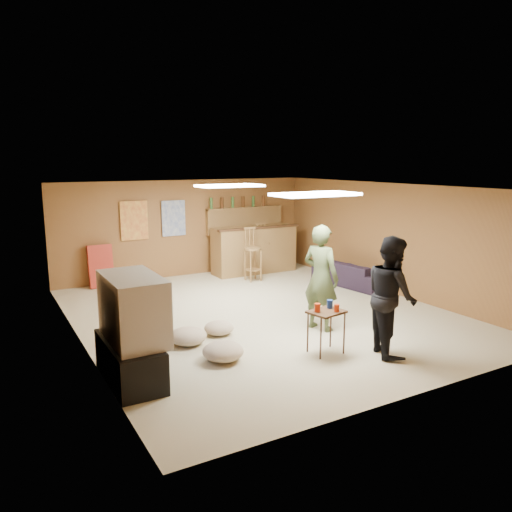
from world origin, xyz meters
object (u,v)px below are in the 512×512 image
person_black (391,296)px  tray_table (326,332)px  tv_body (133,308)px  bar_counter (254,250)px  sofa (351,273)px  person_olive (321,278)px

person_black → tray_table: bearing=82.6°
tv_body → person_black: 3.42m
bar_counter → person_black: 5.43m
tv_body → person_black: bearing=-15.3°
sofa → tray_table: size_ratio=2.87×
tv_body → tray_table: size_ratio=1.81×
tray_table → person_black: bearing=-29.7°
person_black → sofa: person_black is taller
tv_body → tray_table: bearing=-10.4°
tray_table → tv_body: bearing=169.6°
tv_body → bar_counter: tv_body is taller
sofa → person_olive: bearing=123.0°
bar_counter → sofa: (1.20, -2.11, -0.30)m
person_black → tray_table: 1.02m
person_olive → tray_table: 1.14m
bar_counter → person_black: person_black is taller
person_olive → sofa: (2.28, 1.96, -0.58)m
tv_body → person_olive: 3.10m
person_black → sofa: size_ratio=0.95×
tv_body → sofa: (5.35, 2.34, -0.65)m
tv_body → bar_counter: size_ratio=0.55×
bar_counter → person_olive: 4.22m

